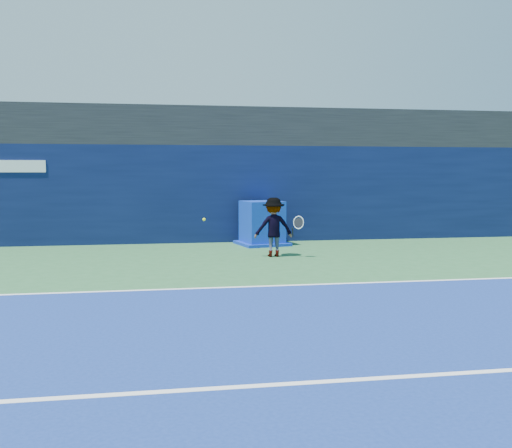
# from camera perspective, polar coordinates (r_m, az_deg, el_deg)

# --- Properties ---
(ground) EXTENTS (80.00, 80.00, 0.00)m
(ground) POSITION_cam_1_polar(r_m,az_deg,el_deg) (7.96, 1.29, -10.63)
(ground) COLOR #2A5F34
(ground) RESTS_ON ground
(baseline) EXTENTS (24.00, 0.10, 0.01)m
(baseline) POSITION_cam_1_polar(r_m,az_deg,el_deg) (10.84, -1.69, -6.32)
(baseline) COLOR white
(baseline) RESTS_ON ground
(service_line) EXTENTS (24.00, 0.10, 0.01)m
(service_line) POSITION_cam_1_polar(r_m,az_deg,el_deg) (6.10, 4.93, -15.56)
(service_line) COLOR white
(service_line) RESTS_ON ground
(stadium_band) EXTENTS (36.00, 3.00, 1.20)m
(stadium_band) POSITION_cam_1_polar(r_m,az_deg,el_deg) (19.13, -5.21, 9.44)
(stadium_band) COLOR black
(stadium_band) RESTS_ON back_wall_assembly
(back_wall_assembly) EXTENTS (36.00, 1.03, 3.00)m
(back_wall_assembly) POSITION_cam_1_polar(r_m,az_deg,el_deg) (18.09, -4.93, 3.04)
(back_wall_assembly) COLOR #0A1339
(back_wall_assembly) RESTS_ON ground
(equipment_cart) EXTENTS (1.64, 1.64, 1.32)m
(equipment_cart) POSITION_cam_1_polar(r_m,az_deg,el_deg) (17.11, 0.61, -0.09)
(equipment_cart) COLOR #0B2CA7
(equipment_cart) RESTS_ON ground
(tennis_player) EXTENTS (1.22, 0.66, 1.53)m
(tennis_player) POSITION_cam_1_polar(r_m,az_deg,el_deg) (14.70, 1.77, -0.31)
(tennis_player) COLOR white
(tennis_player) RESTS_ON ground
(tennis_ball) EXTENTS (0.07, 0.07, 0.07)m
(tennis_ball) POSITION_cam_1_polar(r_m,az_deg,el_deg) (13.88, -5.22, 0.46)
(tennis_ball) COLOR yellow
(tennis_ball) RESTS_ON ground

